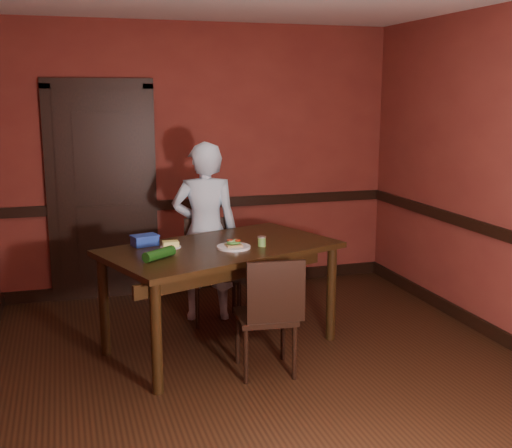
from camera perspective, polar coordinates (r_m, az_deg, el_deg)
floor at (r=4.80m, az=1.25°, el=-13.20°), size 4.00×4.50×0.01m
wall_back at (r=6.57m, az=-4.86°, el=5.75°), size 4.00×0.02×2.70m
wall_front at (r=2.42m, az=18.28°, el=-4.85°), size 4.00×0.02×2.70m
dado_back at (r=6.61m, az=-4.76°, el=1.86°), size 4.00×0.03×0.10m
dado_right at (r=5.44m, az=21.59°, el=-1.04°), size 0.03×4.50×0.10m
baseboard_back at (r=6.80m, az=-4.64°, el=-5.13°), size 4.00×0.03×0.12m
baseboard_right at (r=5.67m, az=20.95°, el=-9.35°), size 0.03×4.50×0.12m
door at (r=6.43m, az=-13.51°, el=3.03°), size 1.05×0.07×2.20m
dining_table at (r=5.15m, az=-3.14°, el=-6.49°), size 2.01×1.56×0.83m
chair_far at (r=5.72m, az=-3.59°, el=-4.25°), size 0.48×0.48×0.91m
chair_near at (r=4.69m, az=0.83°, el=-8.01°), size 0.45×0.45×0.88m
person at (r=5.71m, az=-4.53°, el=-0.70°), size 0.64×0.48×1.60m
sandwich_plate at (r=4.96m, az=-2.00°, el=-1.95°), size 0.26×0.26×0.07m
sauce_jar at (r=5.01m, az=0.52°, el=-1.54°), size 0.07×0.07×0.08m
cheese_saucer at (r=5.02m, az=-7.60°, el=-1.86°), size 0.16×0.16×0.05m
food_tub at (r=5.11m, az=-9.86°, el=-1.43°), size 0.23×0.19×0.08m
wrapped_veg at (r=4.68m, az=-8.60°, el=-2.65°), size 0.26×0.23×0.08m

